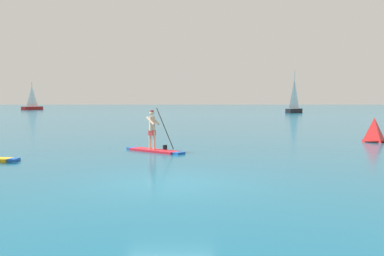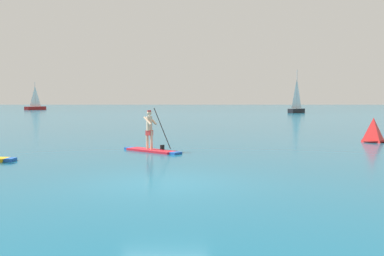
% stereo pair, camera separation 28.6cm
% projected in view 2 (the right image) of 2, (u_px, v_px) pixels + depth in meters
% --- Properties ---
extents(ground, '(440.00, 440.00, 0.00)m').
position_uv_depth(ground, '(163.00, 182.00, 11.31)').
color(ground, '#145B7A').
extents(paddleboarder_mid_center, '(2.72, 2.33, 1.95)m').
position_uv_depth(paddleboarder_mid_center, '(151.00, 142.00, 18.21)').
color(paddleboarder_mid_center, red).
rests_on(paddleboarder_mid_center, ground).
extents(race_marker_buoy, '(1.20, 1.20, 1.32)m').
position_uv_depth(race_marker_buoy, '(373.00, 131.00, 22.33)').
color(race_marker_buoy, red).
rests_on(race_marker_buoy, ground).
extents(sailboat_left_horizon, '(3.53, 5.91, 6.62)m').
position_uv_depth(sailboat_left_horizon, '(35.00, 106.00, 100.96)').
color(sailboat_left_horizon, '#A51E1E').
rests_on(sailboat_left_horizon, ground).
extents(sailboat_right_horizon, '(3.64, 3.62, 7.76)m').
position_uv_depth(sailboat_right_horizon, '(296.00, 107.00, 75.26)').
color(sailboat_right_horizon, black).
rests_on(sailboat_right_horizon, ground).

